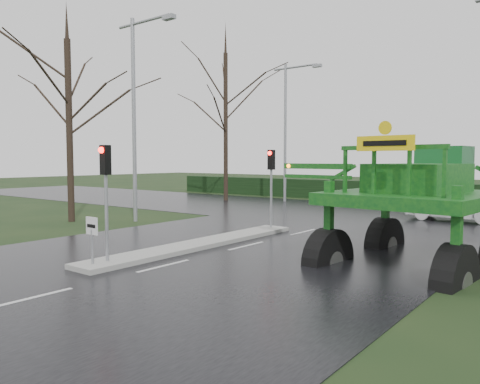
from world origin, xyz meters
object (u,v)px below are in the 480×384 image
Objects in this scene: white_sedan at (455,221)px; traffic_signal_near at (106,178)px; keep_left_sign at (92,233)px; street_light_left_far at (289,120)px; street_light_left_near at (138,101)px; crop_sprayer at (334,181)px; traffic_signal_mid at (271,172)px.

traffic_signal_near is at bearing 161.67° from white_sedan.
street_light_left_far reaches higher than keep_left_sign.
street_light_left_near reaches higher than traffic_signal_near.
street_light_left_near reaches higher than keep_left_sign.
street_light_left_near is 2.10× the size of white_sedan.
traffic_signal_near is 6.76m from crop_sprayer.
crop_sprayer is (4.82, 4.74, -0.14)m from traffic_signal_near.
street_light_left_far reaches higher than traffic_signal_mid.
keep_left_sign is 0.38× the size of traffic_signal_near.
crop_sprayer is 1.94× the size of white_sedan.
white_sedan is (5.54, 16.86, -2.59)m from traffic_signal_near.
street_light_left_far reaches higher than traffic_signal_near.
keep_left_sign is 18.24m from white_sedan.
street_light_left_near is at bearing -90.00° from street_light_left_far.
street_light_left_near is 1.08× the size of crop_sprayer.
traffic_signal_near is at bearing -71.83° from street_light_left_far.
keep_left_sign is at bearing -90.00° from traffic_signal_near.
white_sedan is (0.71, 12.12, -2.45)m from crop_sprayer.
street_light_left_far is at bearing 108.17° from traffic_signal_near.
traffic_signal_mid is 0.35× the size of street_light_left_near.
traffic_signal_near is 0.74× the size of white_sedan.
traffic_signal_near is at bearing -129.80° from crop_sprayer.
traffic_signal_mid is at bearing 146.33° from white_sedan.
keep_left_sign reaches higher than white_sedan.
white_sedan is at bearing 72.30° from keep_left_sign.
crop_sprayer reaches higher than keep_left_sign.
crop_sprayer is 12.38m from white_sedan.
white_sedan is at bearing 92.36° from crop_sprayer.
street_light_left_far is 2.10× the size of white_sedan.
street_light_left_near is (-6.89, 7.01, 3.40)m from traffic_signal_near.
traffic_signal_near is 17.93m from white_sedan.
keep_left_sign is 9.12m from traffic_signal_mid.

